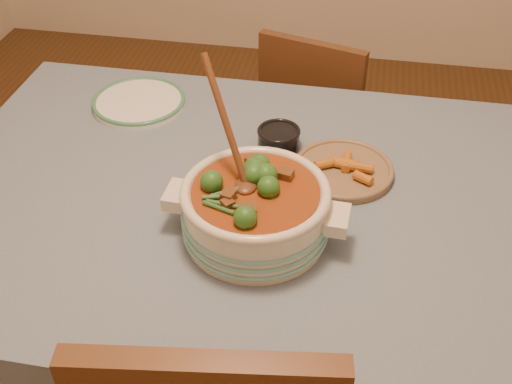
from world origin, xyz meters
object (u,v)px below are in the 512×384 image
(condiment_bowl, at_px, (279,138))
(chair_far, at_px, (318,118))
(dining_table, at_px, (277,228))
(stew_casserole, at_px, (255,207))
(white_plate, at_px, (139,102))
(fried_plate, at_px, (343,168))

(condiment_bowl, xyz_separation_m, chair_far, (0.05, 0.64, -0.34))
(dining_table, relative_size, stew_casserole, 4.20)
(stew_casserole, bearing_deg, white_plate, 132.09)
(dining_table, xyz_separation_m, fried_plate, (0.14, 0.13, 0.11))
(white_plate, bearing_deg, chair_far, 46.91)
(white_plate, bearing_deg, dining_table, -36.76)
(stew_casserole, xyz_separation_m, chair_far, (0.05, 0.98, -0.38))
(white_plate, xyz_separation_m, condiment_bowl, (0.42, -0.14, 0.02))
(white_plate, relative_size, fried_plate, 1.15)
(stew_casserole, height_order, fried_plate, stew_casserole)
(dining_table, bearing_deg, stew_casserole, -103.01)
(dining_table, relative_size, white_plate, 4.96)
(stew_casserole, distance_m, white_plate, 0.64)
(condiment_bowl, height_order, chair_far, condiment_bowl)
(stew_casserole, bearing_deg, fried_plate, 56.09)
(stew_casserole, xyz_separation_m, condiment_bowl, (-0.00, 0.33, -0.05))
(condiment_bowl, relative_size, fried_plate, 0.38)
(white_plate, xyz_separation_m, fried_plate, (0.60, -0.21, 0.00))
(stew_casserole, distance_m, condiment_bowl, 0.34)
(stew_casserole, xyz_separation_m, fried_plate, (0.17, 0.26, -0.06))
(white_plate, height_order, chair_far, chair_far)
(dining_table, xyz_separation_m, white_plate, (-0.46, 0.34, 0.10))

